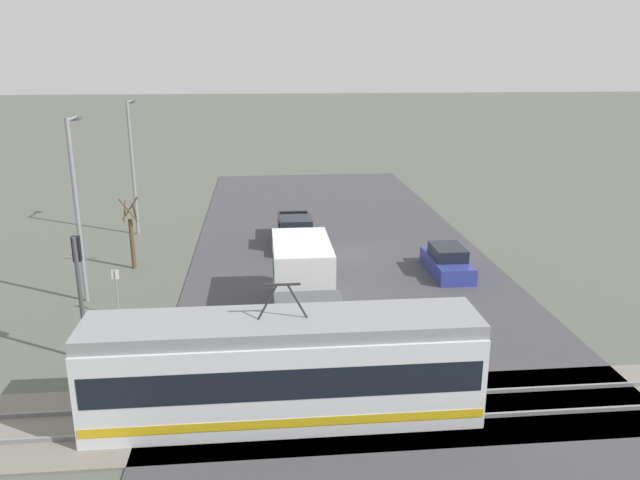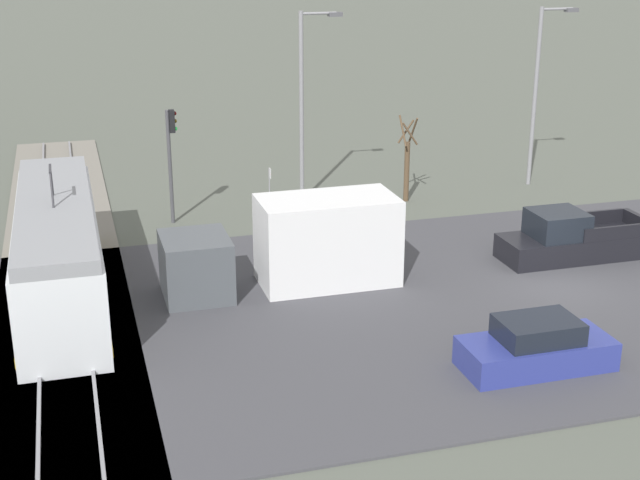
# 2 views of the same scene
# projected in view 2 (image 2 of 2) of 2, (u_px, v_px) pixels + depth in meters

# --- Properties ---
(ground_plane) EXTENTS (320.00, 320.00, 0.00)m
(ground_plane) POSITION_uv_depth(u_px,v_px,m) (559.00, 288.00, 31.24)
(ground_plane) COLOR #565B51
(road_surface) EXTENTS (16.76, 50.01, 0.08)m
(road_surface) POSITION_uv_depth(u_px,v_px,m) (559.00, 287.00, 31.23)
(road_surface) COLOR #424247
(road_surface) RESTS_ON ground
(rail_bed) EXTENTS (56.22, 4.40, 0.22)m
(rail_bed) POSITION_uv_depth(u_px,v_px,m) (65.00, 345.00, 26.83)
(rail_bed) COLOR gray
(rail_bed) RESTS_ON ground
(light_rail_tram) EXTENTS (12.22, 2.63, 4.51)m
(light_rail_tram) POSITION_uv_depth(u_px,v_px,m) (59.00, 251.00, 29.75)
(light_rail_tram) COLOR white
(light_rail_tram) RESTS_ON ground
(box_truck) EXTENTS (2.57, 8.14, 3.08)m
(box_truck) POSITION_uv_depth(u_px,v_px,m) (296.00, 246.00, 30.84)
(box_truck) COLOR #4C5156
(box_truck) RESTS_ON ground
(pickup_truck) EXTENTS (2.01, 5.72, 1.89)m
(pickup_truck) POSITION_uv_depth(u_px,v_px,m) (572.00, 240.00, 33.66)
(pickup_truck) COLOR black
(pickup_truck) RESTS_ON ground
(sedan_car_0) EXTENTS (1.85, 4.31, 1.48)m
(sedan_car_0) POSITION_uv_depth(u_px,v_px,m) (536.00, 348.00, 25.20)
(sedan_car_0) COLOR navy
(sedan_car_0) RESTS_ON ground
(traffic_light_pole) EXTENTS (0.28, 0.47, 4.87)m
(traffic_light_pole) POSITION_uv_depth(u_px,v_px,m) (171.00, 150.00, 37.16)
(traffic_light_pole) COLOR #47474C
(traffic_light_pole) RESTS_ON ground
(street_tree) EXTENTS (0.95, 0.79, 3.96)m
(street_tree) POSITION_uv_depth(u_px,v_px,m) (407.00, 163.00, 40.66)
(street_tree) COLOR brown
(street_tree) RESTS_ON ground
(street_lamp_near_crossing) EXTENTS (0.36, 1.95, 8.51)m
(street_lamp_near_crossing) POSITION_uv_depth(u_px,v_px,m) (540.00, 85.00, 42.44)
(street_lamp_near_crossing) COLOR gray
(street_lamp_near_crossing) RESTS_ON ground
(street_lamp_mid_block) EXTENTS (0.36, 1.95, 8.56)m
(street_lamp_mid_block) POSITION_uv_depth(u_px,v_px,m) (306.00, 95.00, 39.69)
(street_lamp_mid_block) COLOR gray
(street_lamp_mid_block) RESTS_ON ground
(no_parking_sign) EXTENTS (0.32, 0.08, 2.17)m
(no_parking_sign) POSITION_uv_depth(u_px,v_px,m) (270.00, 187.00, 38.59)
(no_parking_sign) COLOR gray
(no_parking_sign) RESTS_ON ground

